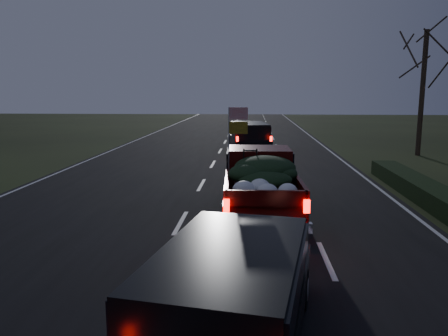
# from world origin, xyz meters

# --- Properties ---
(ground) EXTENTS (120.00, 120.00, 0.00)m
(ground) POSITION_xyz_m (0.00, 0.00, 0.00)
(ground) COLOR black
(ground) RESTS_ON ground
(road_asphalt) EXTENTS (14.00, 120.00, 0.02)m
(road_asphalt) POSITION_xyz_m (0.00, 0.00, 0.01)
(road_asphalt) COLOR black
(road_asphalt) RESTS_ON ground
(hedge_row) EXTENTS (1.00, 10.00, 0.60)m
(hedge_row) POSITION_xyz_m (7.80, 3.00, 0.30)
(hedge_row) COLOR black
(hedge_row) RESTS_ON ground
(bare_tree_far) EXTENTS (3.60, 3.60, 7.00)m
(bare_tree_far) POSITION_xyz_m (11.50, 14.00, 5.23)
(bare_tree_far) COLOR black
(bare_tree_far) RESTS_ON ground
(pickup_truck) EXTENTS (2.26, 5.47, 2.83)m
(pickup_truck) POSITION_xyz_m (2.22, 1.12, 1.06)
(pickup_truck) COLOR #400A08
(pickup_truck) RESTS_ON ground
(lead_suv) EXTENTS (2.74, 5.24, 1.44)m
(lead_suv) POSITION_xyz_m (1.76, 14.82, 1.09)
(lead_suv) COLOR black
(lead_suv) RESTS_ON ground
(rear_suv) EXTENTS (2.64, 4.76, 1.29)m
(rear_suv) POSITION_xyz_m (1.71, -6.07, 0.98)
(rear_suv) COLOR black
(rear_suv) RESTS_ON ground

